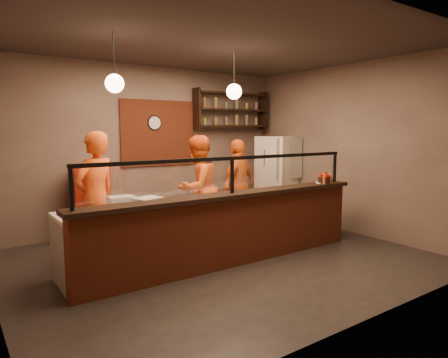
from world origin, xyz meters
TOP-DOWN VIEW (x-y plane):
  - floor at (0.00, 0.00)m, footprint 6.00×6.00m
  - ceiling at (0.00, 0.00)m, footprint 6.00×6.00m
  - wall_back at (0.00, 2.50)m, footprint 6.00×0.00m
  - wall_right at (3.00, 0.00)m, footprint 0.00×5.00m
  - wall_front at (0.00, -2.50)m, footprint 6.00×0.00m
  - brick_patch at (0.20, 2.47)m, footprint 1.60×0.04m
  - service_counter at (0.00, -0.30)m, footprint 4.60×0.25m
  - counter_ledge at (0.00, -0.30)m, footprint 4.70×0.37m
  - worktop_cabinet at (0.00, 0.20)m, footprint 4.60×0.75m
  - worktop at (0.00, 0.20)m, footprint 4.60×0.75m
  - sneeze_guard at (0.00, -0.30)m, footprint 4.50×0.05m
  - wall_shelving at (1.90, 2.32)m, footprint 1.84×0.28m
  - wall_clock at (0.10, 2.46)m, footprint 0.30×0.04m
  - pendant_left at (-1.50, 0.20)m, footprint 0.24×0.24m
  - pendant_right at (0.40, 0.20)m, footprint 0.24×0.24m
  - cook_left at (-1.58, 0.92)m, footprint 0.84×0.72m
  - cook_mid at (0.29, 1.13)m, footprint 1.10×0.98m
  - cook_right at (1.30, 1.27)m, footprint 1.13×0.81m
  - fridge at (2.60, 1.57)m, footprint 0.91×0.88m
  - red_cooler at (-1.23, 2.15)m, footprint 0.72×0.69m
  - pizza_dough at (0.47, 0.18)m, footprint 0.52×0.52m
  - prep_tub_a at (-1.43, 0.27)m, footprint 0.36×0.30m
  - prep_tub_b at (-1.47, 0.28)m, footprint 0.27×0.22m
  - prep_tub_c at (-1.19, -0.02)m, footprint 0.40×0.36m
  - rolling_pin at (-0.72, 0.21)m, footprint 0.39×0.15m
  - condiment_caddy at (1.91, -0.36)m, footprint 0.22×0.19m
  - pepper_mill at (1.95, -0.33)m, footprint 0.05×0.05m
  - small_plate at (1.89, -0.30)m, footprint 0.20×0.20m

SIDE VIEW (x-z plane):
  - floor at x=0.00m, z-range 0.00..0.00m
  - worktop_cabinet at x=0.00m, z-range 0.00..0.85m
  - service_counter at x=0.00m, z-range 0.00..1.00m
  - red_cooler at x=-1.23m, z-range 0.00..1.36m
  - worktop at x=0.00m, z-range 0.85..0.90m
  - cook_right at x=1.30m, z-range 0.00..1.78m
  - pizza_dough at x=0.47m, z-range 0.90..0.91m
  - fridge at x=2.60m, z-range 0.00..1.82m
  - rolling_pin at x=-0.72m, z-range 0.90..0.97m
  - cook_mid at x=0.29m, z-range 0.00..1.87m
  - prep_tub_b at x=-1.47m, z-range 0.90..1.04m
  - cook_left at x=-1.58m, z-range 0.00..1.94m
  - prep_tub_a at x=-1.43m, z-range 0.90..1.07m
  - prep_tub_c at x=-1.19m, z-range 0.90..1.07m
  - counter_ledge at x=0.00m, z-range 1.00..1.06m
  - small_plate at x=1.89m, z-range 1.06..1.07m
  - condiment_caddy at x=1.91m, z-range 1.06..1.17m
  - pepper_mill at x=1.95m, z-range 1.06..1.24m
  - sneeze_guard at x=0.00m, z-range 1.11..1.63m
  - wall_back at x=0.00m, z-range -1.40..4.60m
  - wall_right at x=3.00m, z-range -0.90..4.10m
  - wall_front at x=0.00m, z-range -1.40..4.60m
  - brick_patch at x=0.20m, z-range 1.25..2.55m
  - wall_clock at x=0.10m, z-range 1.95..2.25m
  - wall_shelving at x=1.90m, z-range 1.98..2.83m
  - pendant_left at x=-1.50m, z-range 2.17..2.94m
  - pendant_right at x=0.40m, z-range 2.17..2.94m
  - ceiling at x=0.00m, z-range 3.20..3.20m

